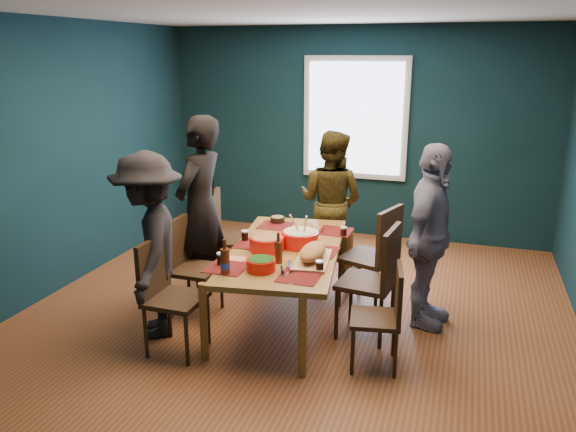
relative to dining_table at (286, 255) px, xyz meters
name	(u,v)px	position (x,y,z in m)	size (l,w,h in m)	color
room	(308,164)	(0.05, 0.50, 0.74)	(5.01, 5.01, 2.71)	brown
dining_table	(286,255)	(0.00, 0.00, 0.00)	(1.18, 1.96, 0.70)	olive
chair_left_far	(226,231)	(-0.87, 0.65, -0.06)	(0.55, 0.55, 0.99)	#321F10
chair_left_mid	(186,260)	(-0.93, -0.12, -0.11)	(0.42, 0.42, 0.91)	#321F10
chair_left_near	(165,287)	(-0.76, -0.79, -0.08)	(0.43, 0.43, 0.95)	#321F10
chair_right_far	(378,250)	(0.74, 0.52, -0.05)	(0.57, 0.57, 1.01)	#321F10
chair_right_mid	(377,274)	(0.82, -0.05, -0.06)	(0.50, 0.50, 0.99)	#321F10
chair_right_near	(386,310)	(0.97, -0.51, -0.15)	(0.43, 0.43, 0.83)	#321F10
person_far_left	(201,209)	(-0.96, 0.27, 0.27)	(0.66, 0.43, 1.81)	black
person_back	(331,202)	(0.07, 1.37, 0.15)	(0.76, 0.59, 1.57)	black
person_right	(429,237)	(1.21, 0.33, 0.19)	(0.96, 0.40, 1.65)	silver
person_near_left	(150,246)	(-1.02, -0.57, 0.17)	(1.03, 0.59, 1.60)	black
bowl_salad	(267,243)	(-0.14, -0.10, 0.13)	(0.30, 0.30, 0.13)	red
bowl_dumpling	(300,238)	(0.10, 0.09, 0.14)	(0.34, 0.34, 0.31)	red
bowl_herbs	(261,264)	(-0.02, -0.57, 0.12)	(0.23, 0.23, 0.10)	red
cutting_board	(313,254)	(0.31, -0.24, 0.13)	(0.36, 0.67, 0.15)	tan
small_bowl	(278,219)	(-0.32, 0.71, 0.10)	(0.15, 0.15, 0.06)	black
beer_bottle_a	(225,261)	(-0.27, -0.71, 0.17)	(0.08, 0.08, 0.28)	#4E1F0D
beer_bottle_b	(278,251)	(0.05, -0.36, 0.17)	(0.07, 0.07, 0.26)	#4E1F0D
cola_glass_a	(221,258)	(-0.37, -0.55, 0.12)	(0.07, 0.07, 0.10)	black
cola_glass_b	(320,266)	(0.43, -0.44, 0.12)	(0.07, 0.07, 0.09)	black
cola_glass_c	(344,231)	(0.41, 0.49, 0.11)	(0.06, 0.06, 0.09)	black
cola_glass_d	(245,235)	(-0.42, 0.08, 0.12)	(0.07, 0.07, 0.09)	black
napkin_a	(326,252)	(0.36, 0.01, 0.07)	(0.16, 0.16, 0.00)	#ED7863
napkin_b	(235,259)	(-0.31, -0.41, 0.07)	(0.15, 0.15, 0.00)	#ED7863
napkin_c	(298,280)	(0.31, -0.67, 0.07)	(0.15, 0.15, 0.00)	#ED7863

